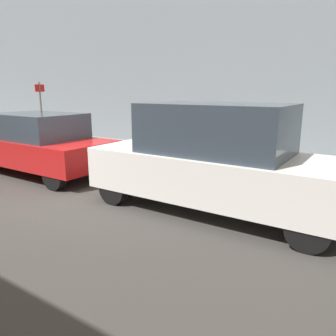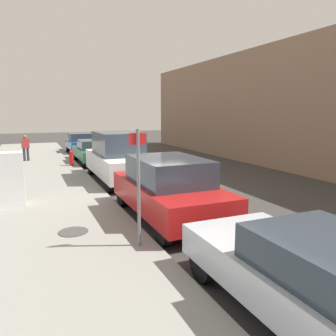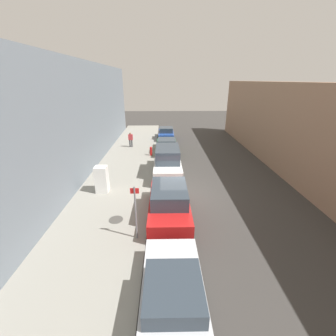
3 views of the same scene
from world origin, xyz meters
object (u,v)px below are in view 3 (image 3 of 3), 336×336
Objects in this scene: pedestrian_walking_far at (131,139)px; parked_sedan_silver at (173,296)px; street_sign_post at (136,210)px; parked_sedan_green at (167,145)px; parked_hatchback_blue at (166,133)px; fire_hydrant at (151,151)px; parked_van_white at (167,162)px; parked_suv_red at (169,202)px; discarded_refrigerator at (102,179)px.

pedestrian_walking_far is 18.21m from parked_sedan_silver.
street_sign_post reaches higher than parked_sedan_green.
parked_sedan_green is 1.14× the size of parked_hatchback_blue.
fire_hydrant is 0.16× the size of parked_van_white.
parked_van_white is at bearing -90.00° from parked_sedan_green.
parked_sedan_silver is 10.70m from parked_van_white.
parked_suv_red reaches higher than parked_sedan_green.
parked_van_white is at bearing -71.39° from fire_hydrant.
parked_van_white is at bearing 90.00° from parked_suv_red.
street_sign_post reaches higher than fire_hydrant.
parked_suv_red is 0.91× the size of parked_van_white.
parked_hatchback_blue is at bearing 73.35° from discarded_refrigerator.
parked_suv_red reaches higher than pedestrian_walking_far.
fire_hydrant is 0.18× the size of parked_sedan_silver.
parked_sedan_green is at bearing -90.00° from parked_hatchback_blue.
parked_van_white is at bearing 90.00° from parked_sedan_silver.
discarded_refrigerator reaches higher than parked_sedan_silver.
parked_sedan_green is at bearing 90.00° from parked_van_white.
street_sign_post reaches higher than parked_suv_red.
street_sign_post reaches higher than parked_hatchback_blue.
parked_sedan_green is at bearing 90.00° from parked_sedan_silver.
street_sign_post is 3.04× the size of fire_hydrant.
discarded_refrigerator is 0.43× the size of parked_hatchback_blue.
discarded_refrigerator is 0.36× the size of parked_sedan_silver.
parked_sedan_silver is (3.68, -17.83, -0.27)m from pedestrian_walking_far.
street_sign_post reaches higher than pedestrian_walking_far.
discarded_refrigerator is 0.37× the size of parked_sedan_green.
discarded_refrigerator is 9.36m from parked_sedan_green.
parked_suv_red is 16.33m from parked_hatchback_blue.
fire_hydrant is at bearing 98.39° from parked_suv_red.
pedestrian_walking_far is 4.00m from parked_sedan_green.
pedestrian_walking_far is at bearing 106.18° from parked_suv_red.
parked_sedan_green is (1.45, 12.89, -0.83)m from street_sign_post.
parked_hatchback_blue is (0.00, 16.33, -0.14)m from parked_suv_red.
parked_sedan_silver is at bearing -84.47° from fire_hydrant.
parked_sedan_green is 5.21m from parked_hatchback_blue.
discarded_refrigerator is 9.98m from pedestrian_walking_far.
parked_suv_red is (1.45, 1.77, -0.65)m from street_sign_post.
parked_suv_red is at bearing 90.00° from parked_sedan_silver.
parked_van_white is 1.30× the size of parked_hatchback_blue.
street_sign_post is at bearing -94.58° from parked_hatchback_blue.
parked_suv_red is at bearing -33.55° from discarded_refrigerator.
parked_suv_red is 1.04× the size of parked_sedan_green.
parked_sedan_green is (0.00, 5.59, -0.34)m from parked_van_white.
street_sign_post is 14.63m from pedestrian_walking_far.
street_sign_post is 0.65× the size of parked_hatchback_blue.
parked_hatchback_blue is at bearing 90.00° from parked_van_white.
fire_hydrant is at bearing 69.81° from discarded_refrigerator.
parked_van_white is 1.14× the size of parked_sedan_green.
parked_van_white is (1.45, 7.31, -0.49)m from street_sign_post.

